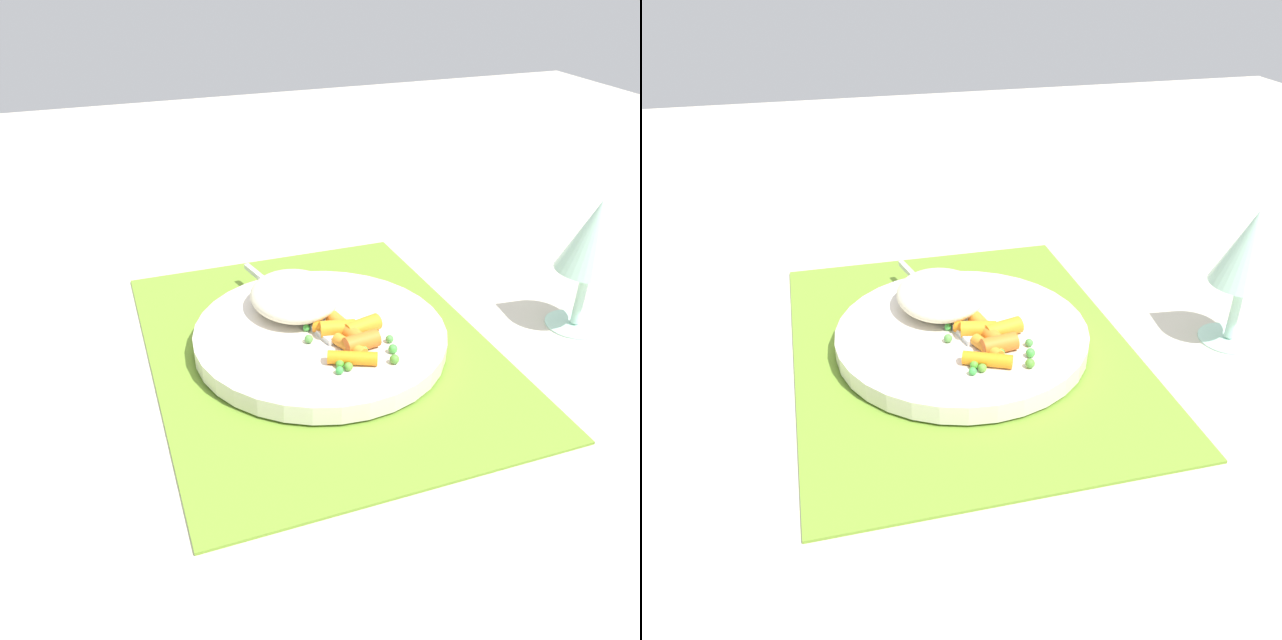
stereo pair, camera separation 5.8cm
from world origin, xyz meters
TOP-DOWN VIEW (x-y plane):
  - ground_plane at (0.00, 0.00)m, footprint 2.40×2.40m
  - placemat at (0.00, 0.00)m, footprint 0.44×0.35m
  - plate at (0.00, 0.00)m, footprint 0.26×0.26m
  - rice_mound at (-0.05, -0.01)m, footprint 0.11×0.09m
  - carrot_portion at (0.03, 0.02)m, footprint 0.09×0.07m
  - pea_scatter at (0.06, 0.02)m, footprint 0.09×0.08m
  - fork at (-0.04, -0.01)m, footprint 0.20×0.06m
  - wine_glass at (0.05, 0.28)m, footprint 0.07×0.07m

SIDE VIEW (x-z plane):
  - ground_plane at x=0.00m, z-range 0.00..0.00m
  - placemat at x=0.00m, z-range 0.00..0.01m
  - plate at x=0.00m, z-range 0.01..0.03m
  - fork at x=-0.04m, z-range 0.03..0.03m
  - pea_scatter at x=0.06m, z-range 0.02..0.03m
  - carrot_portion at x=0.03m, z-range 0.02..0.04m
  - rice_mound at x=-0.05m, z-range 0.03..0.06m
  - wine_glass at x=0.05m, z-range 0.03..0.18m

